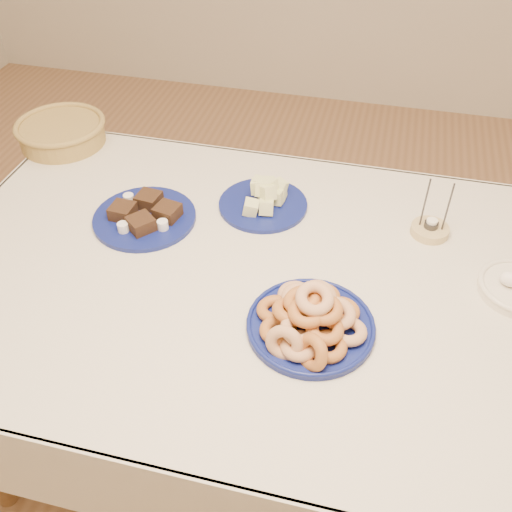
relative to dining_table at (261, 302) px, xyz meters
name	(u,v)px	position (x,y,z in m)	size (l,w,h in m)	color
ground	(260,434)	(0.00, 0.00, -0.64)	(5.00, 5.00, 0.00)	#926745
dining_table	(261,302)	(0.00, 0.00, 0.00)	(1.71, 1.11, 0.75)	brown
donut_platter	(311,320)	(0.15, -0.16, 0.14)	(0.37, 0.37, 0.13)	navy
melon_plate	(265,198)	(-0.05, 0.27, 0.13)	(0.25, 0.25, 0.09)	navy
brownie_plate	(145,216)	(-0.36, 0.13, 0.12)	(0.37, 0.37, 0.05)	navy
wicker_basket	(61,132)	(-0.78, 0.45, 0.15)	(0.34, 0.34, 0.08)	olive
candle_holder	(430,229)	(0.41, 0.26, 0.12)	(0.11, 0.11, 0.17)	tan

